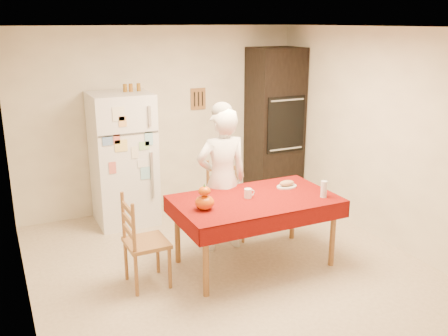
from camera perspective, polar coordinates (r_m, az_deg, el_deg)
floor at (r=5.40m, az=1.06°, el=-11.78°), size 4.50×4.50×0.00m
room_shell at (r=4.85m, az=1.15°, el=5.36°), size 4.02×4.52×2.51m
refrigerator at (r=6.54m, az=-11.44°, el=1.01°), size 0.75×0.74×1.70m
oven_cabinet at (r=7.38m, az=5.80°, el=5.02°), size 0.70×0.62×2.20m
dining_table at (r=5.30m, az=3.57°, el=-4.15°), size 1.70×1.00×0.76m
chair_far at (r=6.04m, az=0.02°, el=-3.35°), size 0.50×0.48×0.95m
chair_left at (r=5.00m, az=-9.58°, el=-7.96°), size 0.41×0.43×0.95m
seated_woman at (r=5.63m, az=-0.22°, el=-1.39°), size 0.63×0.43×1.66m
coffee_mug at (r=5.26m, az=2.75°, el=-2.91°), size 0.08×0.08×0.10m
pumpkin_lower at (r=4.94m, az=-2.23°, el=-3.95°), size 0.19×0.19×0.14m
pumpkin_upper at (r=4.90m, az=-2.24°, el=-2.65°), size 0.12×0.12×0.09m
wine_glass at (r=5.37m, az=11.34°, el=-2.37°), size 0.07×0.07×0.18m
bread_plate at (r=5.64m, az=7.17°, el=-2.12°), size 0.24×0.24×0.02m
bread_loaf at (r=5.63m, az=7.19°, el=-1.73°), size 0.18×0.10×0.06m
spice_jar_left at (r=6.43m, az=-11.25°, el=8.96°), size 0.05×0.05×0.10m
spice_jar_mid at (r=6.45m, az=-10.61°, el=9.02°), size 0.05×0.05×0.10m
spice_jar_right at (r=6.47m, az=-9.73°, el=9.09°), size 0.05×0.05×0.10m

